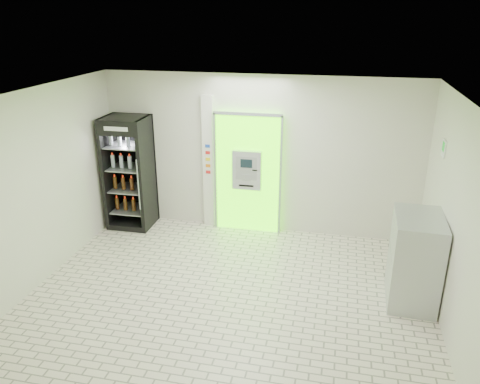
% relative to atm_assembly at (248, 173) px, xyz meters
% --- Properties ---
extents(ground, '(6.00, 6.00, 0.00)m').
position_rel_atm_assembly_xyz_m(ground, '(0.20, -2.41, -1.17)').
color(ground, beige).
rests_on(ground, ground).
extents(room_shell, '(6.00, 6.00, 6.00)m').
position_rel_atm_assembly_xyz_m(room_shell, '(0.20, -2.41, 0.67)').
color(room_shell, beige).
rests_on(room_shell, ground).
extents(atm_assembly, '(1.30, 0.24, 2.33)m').
position_rel_atm_assembly_xyz_m(atm_assembly, '(0.00, 0.00, 0.00)').
color(atm_assembly, '#49F602').
rests_on(atm_assembly, ground).
extents(pillar, '(0.22, 0.11, 2.60)m').
position_rel_atm_assembly_xyz_m(pillar, '(-0.78, 0.04, 0.13)').
color(pillar, silver).
rests_on(pillar, ground).
extents(beverage_cooler, '(0.84, 0.79, 2.20)m').
position_rel_atm_assembly_xyz_m(beverage_cooler, '(-2.30, -0.28, -0.12)').
color(beverage_cooler, black).
rests_on(beverage_cooler, ground).
extents(steel_cabinet, '(0.71, 1.03, 1.34)m').
position_rel_atm_assembly_xyz_m(steel_cabinet, '(2.86, -1.88, -0.50)').
color(steel_cabinet, '#ADB0B5').
rests_on(steel_cabinet, ground).
extents(exit_sign, '(0.02, 0.22, 0.26)m').
position_rel_atm_assembly_xyz_m(exit_sign, '(3.19, -1.01, 0.95)').
color(exit_sign, white).
rests_on(exit_sign, room_shell).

